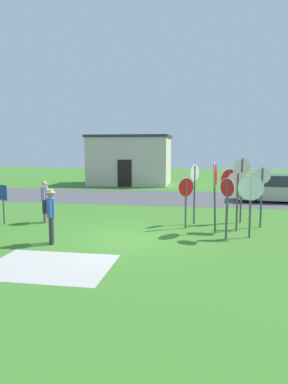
{
  "coord_description": "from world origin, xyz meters",
  "views": [
    {
      "loc": [
        2.42,
        -11.19,
        3.03
      ],
      "look_at": [
        0.15,
        2.27,
        1.3
      ],
      "focal_mm": 32.91,
      "sensor_mm": 36.0,
      "label": 1
    }
  ],
  "objects_px": {
    "parked_car_on_street": "(275,189)",
    "stop_sign_center_cluster": "(227,198)",
    "stop_sign_leaning_right": "(238,190)",
    "info_panel_leftmost": "(3,197)",
    "stop_sign_rear_left": "(242,180)",
    "person_holding_notes": "(45,199)",
    "stop_sign_low_front": "(251,195)",
    "stop_sign_nearest": "(186,194)",
    "person_on_left": "(50,212)",
    "stop_sign_tallest": "(215,184)",
    "stop_sign_rear_right": "(262,187)",
    "stop_sign_far_back": "(228,186)",
    "stop_sign_leaning_left": "(194,184)"
  },
  "relations": [
    {
      "from": "stop_sign_tallest",
      "to": "stop_sign_rear_left",
      "type": "bearing_deg",
      "value": 60.19
    },
    {
      "from": "stop_sign_leaning_right",
      "to": "stop_sign_leaning_left",
      "type": "xyz_separation_m",
      "value": [
        -1.57,
        0.93,
        0.1
      ]
    },
    {
      "from": "parked_car_on_street",
      "to": "stop_sign_far_back",
      "type": "bearing_deg",
      "value": -115.34
    },
    {
      "from": "stop_sign_rear_left",
      "to": "person_holding_notes",
      "type": "relative_size",
      "value": 1.55
    },
    {
      "from": "parked_car_on_street",
      "to": "stop_sign_leaning_right",
      "type": "height_order",
      "value": "stop_sign_leaning_right"
    },
    {
      "from": "info_panel_leftmost",
      "to": "stop_sign_tallest",
      "type": "bearing_deg",
      "value": -0.54
    },
    {
      "from": "stop_sign_far_back",
      "to": "stop_sign_low_front",
      "type": "height_order",
      "value": "stop_sign_far_back"
    },
    {
      "from": "stop_sign_nearest",
      "to": "person_on_left",
      "type": "height_order",
      "value": "stop_sign_nearest"
    },
    {
      "from": "stop_sign_leaning_right",
      "to": "person_on_left",
      "type": "bearing_deg",
      "value": -155.14
    },
    {
      "from": "stop_sign_rear_left",
      "to": "info_panel_leftmost",
      "type": "height_order",
      "value": "stop_sign_rear_left"
    },
    {
      "from": "stop_sign_far_back",
      "to": "person_holding_notes",
      "type": "relative_size",
      "value": 1.31
    },
    {
      "from": "stop_sign_center_cluster",
      "to": "stop_sign_low_front",
      "type": "bearing_deg",
      "value": 24.85
    },
    {
      "from": "stop_sign_nearest",
      "to": "stop_sign_center_cluster",
      "type": "xyz_separation_m",
      "value": [
        1.41,
        -1.36,
        0.07
      ]
    },
    {
      "from": "stop_sign_rear_right",
      "to": "info_panel_leftmost",
      "type": "bearing_deg",
      "value": -173.79
    },
    {
      "from": "stop_sign_tallest",
      "to": "stop_sign_leaning_right",
      "type": "xyz_separation_m",
      "value": [
        0.82,
        0.43,
        -0.25
      ]
    },
    {
      "from": "parked_car_on_street",
      "to": "person_on_left",
      "type": "relative_size",
      "value": 2.55
    },
    {
      "from": "stop_sign_far_back",
      "to": "info_panel_leftmost",
      "type": "relative_size",
      "value": 1.41
    },
    {
      "from": "stop_sign_tallest",
      "to": "stop_sign_nearest",
      "type": "bearing_deg",
      "value": 152.75
    },
    {
      "from": "stop_sign_nearest",
      "to": "stop_sign_rear_right",
      "type": "bearing_deg",
      "value": 12.54
    },
    {
      "from": "stop_sign_rear_left",
      "to": "stop_sign_nearest",
      "type": "distance_m",
      "value": 2.6
    },
    {
      "from": "stop_sign_center_cluster",
      "to": "info_panel_leftmost",
      "type": "xyz_separation_m",
      "value": [
        -8.58,
        0.9,
        -0.3
      ]
    },
    {
      "from": "stop_sign_rear_left",
      "to": "person_holding_notes",
      "type": "height_order",
      "value": "stop_sign_rear_left"
    },
    {
      "from": "stop_sign_rear_left",
      "to": "stop_sign_far_back",
      "type": "relative_size",
      "value": 1.19
    },
    {
      "from": "stop_sign_rear_right",
      "to": "person_on_left",
      "type": "bearing_deg",
      "value": -153.16
    },
    {
      "from": "parked_car_on_street",
      "to": "info_panel_leftmost",
      "type": "height_order",
      "value": "info_panel_leftmost"
    },
    {
      "from": "stop_sign_rear_right",
      "to": "person_holding_notes",
      "type": "distance_m",
      "value": 8.52
    },
    {
      "from": "stop_sign_leaning_right",
      "to": "info_panel_leftmost",
      "type": "distance_m",
      "value": 9.05
    },
    {
      "from": "stop_sign_tallest",
      "to": "stop_sign_leaning_right",
      "type": "distance_m",
      "value": 0.96
    },
    {
      "from": "stop_sign_tallest",
      "to": "stop_sign_center_cluster",
      "type": "distance_m",
      "value": 0.98
    },
    {
      "from": "stop_sign_tallest",
      "to": "person_on_left",
      "type": "height_order",
      "value": "stop_sign_tallest"
    },
    {
      "from": "stop_sign_nearest",
      "to": "stop_sign_low_front",
      "type": "xyz_separation_m",
      "value": [
        2.21,
        -0.99,
        0.15
      ]
    },
    {
      "from": "stop_sign_far_back",
      "to": "person_on_left",
      "type": "xyz_separation_m",
      "value": [
        -5.71,
        -4.03,
        -0.51
      ]
    },
    {
      "from": "stop_sign_leaning_left",
      "to": "parked_car_on_street",
      "type": "bearing_deg",
      "value": 57.06
    },
    {
      "from": "stop_sign_far_back",
      "to": "stop_sign_low_front",
      "type": "bearing_deg",
      "value": -74.6
    },
    {
      "from": "stop_sign_leaning_left",
      "to": "person_holding_notes",
      "type": "xyz_separation_m",
      "value": [
        -5.96,
        -0.72,
        -0.65
      ]
    },
    {
      "from": "parked_car_on_street",
      "to": "stop_sign_far_back",
      "type": "relative_size",
      "value": 2.0
    },
    {
      "from": "stop_sign_leaning_right",
      "to": "stop_sign_leaning_left",
      "type": "distance_m",
      "value": 1.83
    },
    {
      "from": "stop_sign_center_cluster",
      "to": "stop_sign_leaning_left",
      "type": "distance_m",
      "value": 2.46
    },
    {
      "from": "parked_car_on_street",
      "to": "stop_sign_center_cluster",
      "type": "xyz_separation_m",
      "value": [
        -3.2,
        -8.85,
        0.69
      ]
    },
    {
      "from": "stop_sign_leaning_right",
      "to": "stop_sign_rear_right",
      "type": "height_order",
      "value": "stop_sign_rear_right"
    },
    {
      "from": "stop_sign_rear_right",
      "to": "stop_sign_tallest",
      "type": "bearing_deg",
      "value": -146.66
    },
    {
      "from": "person_on_left",
      "to": "info_panel_leftmost",
      "type": "relative_size",
      "value": 1.11
    },
    {
      "from": "stop_sign_leaning_right",
      "to": "stop_sign_tallest",
      "type": "bearing_deg",
      "value": -152.38
    },
    {
      "from": "stop_sign_rear_right",
      "to": "person_holding_notes",
      "type": "xyz_separation_m",
      "value": [
        -8.49,
        -0.53,
        -0.59
      ]
    },
    {
      "from": "parked_car_on_street",
      "to": "stop_sign_rear_left",
      "type": "relative_size",
      "value": 1.69
    },
    {
      "from": "stop_sign_rear_left",
      "to": "stop_sign_low_front",
      "type": "relative_size",
      "value": 1.24
    },
    {
      "from": "stop_sign_center_cluster",
      "to": "stop_sign_leaning_left",
      "type": "height_order",
      "value": "stop_sign_leaning_left"
    },
    {
      "from": "stop_sign_low_front",
      "to": "person_on_left",
      "type": "height_order",
      "value": "stop_sign_low_front"
    },
    {
      "from": "parked_car_on_street",
      "to": "person_on_left",
      "type": "xyz_separation_m",
      "value": [
        -8.71,
        -10.36,
        0.32
      ]
    },
    {
      "from": "person_holding_notes",
      "to": "person_on_left",
      "type": "bearing_deg",
      "value": -62.08
    }
  ]
}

